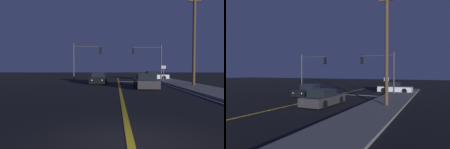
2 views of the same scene
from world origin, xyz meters
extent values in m
cube|color=slate|center=(7.05, 11.93, 0.07)|extent=(3.20, 42.96, 0.15)
cube|color=gold|center=(0.00, 11.93, 0.01)|extent=(0.20, 40.58, 0.01)
cube|color=silver|center=(5.20, 11.93, 0.01)|extent=(0.16, 40.58, 0.01)
cube|color=silver|center=(2.72, 22.37, 0.01)|extent=(5.45, 0.50, 0.01)
cube|color=black|center=(-2.40, 19.21, 0.44)|extent=(1.77, 4.58, 0.68)
cube|color=black|center=(-2.40, 19.49, 1.04)|extent=(1.52, 2.11, 0.60)
cylinder|color=black|center=(-1.58, 17.80, 0.32)|extent=(0.22, 0.64, 0.64)
cylinder|color=black|center=(-3.22, 17.79, 0.32)|extent=(0.22, 0.64, 0.64)
cylinder|color=black|center=(-1.59, 20.63, 0.32)|extent=(0.22, 0.64, 0.64)
cylinder|color=black|center=(-3.23, 20.63, 0.32)|extent=(0.22, 0.64, 0.64)
sphere|color=#FFF4CC|center=(-1.86, 16.99, 0.52)|extent=(0.18, 0.18, 0.18)
sphere|color=#FFF4CC|center=(-2.95, 16.98, 0.52)|extent=(0.18, 0.18, 0.18)
sphere|color=red|center=(-1.86, 21.45, 0.52)|extent=(0.14, 0.14, 0.14)
sphere|color=red|center=(-2.95, 21.45, 0.52)|extent=(0.14, 0.14, 0.14)
cube|color=silver|center=(5.86, 27.77, 0.44)|extent=(4.46, 1.89, 0.68)
cube|color=black|center=(5.59, 27.78, 1.04)|extent=(2.06, 1.59, 0.60)
cylinder|color=black|center=(7.25, 28.59, 0.32)|extent=(0.64, 0.23, 0.64)
cylinder|color=black|center=(7.21, 26.90, 0.32)|extent=(0.64, 0.23, 0.64)
cylinder|color=black|center=(4.50, 28.64, 0.32)|extent=(0.64, 0.23, 0.64)
cylinder|color=black|center=(4.47, 26.96, 0.32)|extent=(0.64, 0.23, 0.64)
sphere|color=#FFF4CC|center=(8.02, 28.29, 0.52)|extent=(0.18, 0.18, 0.18)
sphere|color=#FFF4CC|center=(8.00, 27.17, 0.52)|extent=(0.18, 0.18, 0.18)
sphere|color=red|center=(3.71, 28.38, 0.52)|extent=(0.14, 0.14, 0.14)
sphere|color=red|center=(3.69, 27.25, 0.52)|extent=(0.14, 0.14, 0.14)
cube|color=#2D2D33|center=(2.41, 14.02, 0.44)|extent=(1.97, 4.63, 0.68)
cube|color=black|center=(2.41, 13.74, 1.04)|extent=(1.66, 2.14, 0.60)
cylinder|color=black|center=(1.56, 15.46, 0.32)|extent=(0.23, 0.64, 0.64)
cylinder|color=black|center=(3.32, 15.42, 0.32)|extent=(0.23, 0.64, 0.64)
cylinder|color=black|center=(1.51, 12.61, 0.32)|extent=(0.23, 0.64, 0.64)
cylinder|color=black|center=(3.27, 12.58, 0.32)|extent=(0.23, 0.64, 0.64)
sphere|color=#FFF4CC|center=(1.87, 16.26, 0.52)|extent=(0.18, 0.18, 0.18)
sphere|color=#FFF4CC|center=(3.04, 16.24, 0.52)|extent=(0.18, 0.18, 0.18)
sphere|color=red|center=(1.79, 11.78, 0.52)|extent=(0.14, 0.14, 0.14)
sphere|color=red|center=(2.95, 11.76, 0.52)|extent=(0.14, 0.14, 0.14)
cylinder|color=#38383D|center=(6.25, 24.67, 2.62)|extent=(0.18, 0.18, 5.23)
cylinder|color=#38383D|center=(4.21, 24.67, 4.83)|extent=(4.08, 0.12, 0.12)
cube|color=black|center=(2.17, 24.67, 4.28)|extent=(0.28, 0.28, 0.90)
sphere|color=red|center=(2.17, 24.67, 4.55)|extent=(0.22, 0.22, 0.22)
sphere|color=#4C2D05|center=(2.17, 24.67, 4.28)|extent=(0.22, 0.22, 0.22)
sphere|color=#0A3814|center=(2.17, 24.67, 4.01)|extent=(0.22, 0.22, 0.22)
cylinder|color=#38383D|center=(-6.25, 23.27, 2.61)|extent=(0.18, 0.18, 5.23)
cylinder|color=#38383D|center=(-4.38, 23.27, 4.83)|extent=(3.74, 0.12, 0.12)
cube|color=black|center=(-2.50, 23.27, 4.28)|extent=(0.28, 0.28, 0.90)
sphere|color=red|center=(-2.50, 23.27, 4.55)|extent=(0.22, 0.22, 0.22)
sphere|color=#4C2D05|center=(-2.50, 23.27, 4.28)|extent=(0.22, 0.22, 0.22)
sphere|color=#0A3814|center=(-2.50, 23.27, 4.01)|extent=(0.22, 0.22, 0.22)
cylinder|color=#4C3823|center=(7.35, 15.33, 4.91)|extent=(0.29, 0.29, 9.82)
cube|color=#4C3823|center=(7.35, 15.33, 8.42)|extent=(1.24, 0.12, 0.12)
cylinder|color=slate|center=(5.95, 21.87, 1.10)|extent=(0.06, 0.06, 2.21)
cube|color=white|center=(5.95, 21.87, 1.96)|extent=(0.56, 0.11, 0.40)
camera|label=1|loc=(-0.37, -4.54, 1.84)|focal=32.00mm
camera|label=2|loc=(10.84, -1.18, 2.74)|focal=33.46mm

